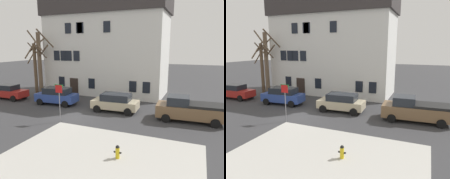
# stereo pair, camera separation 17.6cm
# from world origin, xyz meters

# --- Properties ---
(ground_plane) EXTENTS (120.00, 120.00, 0.00)m
(ground_plane) POSITION_xyz_m (0.00, 0.00, 0.00)
(ground_plane) COLOR #38383A
(sidewalk_slab) EXTENTS (10.39, 7.85, 0.12)m
(sidewalk_slab) POSITION_xyz_m (5.16, -5.88, 0.06)
(sidewalk_slab) COLOR #B7B5AD
(sidewalk_slab) RESTS_ON ground_plane
(building_main) EXTENTS (15.31, 6.65, 11.64)m
(building_main) POSITION_xyz_m (-1.49, 10.14, 5.91)
(building_main) COLOR white
(building_main) RESTS_ON ground_plane
(tree_bare_near) EXTENTS (2.40, 2.38, 6.57)m
(tree_bare_near) POSITION_xyz_m (-8.92, 5.52, 3.42)
(tree_bare_near) COLOR brown
(tree_bare_near) RESTS_ON ground_plane
(tree_bare_mid) EXTENTS (3.11, 3.09, 7.87)m
(tree_bare_mid) POSITION_xyz_m (-8.48, 5.79, 4.22)
(tree_bare_mid) COLOR brown
(tree_bare_mid) RESTS_ON ground_plane
(car_red_sedan) EXTENTS (4.43, 2.03, 1.65)m
(car_red_sedan) POSITION_xyz_m (-10.33, 2.50, 0.83)
(car_red_sedan) COLOR #AD231E
(car_red_sedan) RESTS_ON ground_plane
(car_blue_wagon) EXTENTS (4.41, 2.21, 1.75)m
(car_blue_wagon) POSITION_xyz_m (-3.79, 2.68, 0.91)
(car_blue_wagon) COLOR #2D4799
(car_blue_wagon) RESTS_ON ground_plane
(car_beige_wagon) EXTENTS (4.33, 2.24, 1.67)m
(car_beige_wagon) POSITION_xyz_m (2.72, 2.72, 0.87)
(car_beige_wagon) COLOR #C6B793
(car_beige_wagon) RESTS_ON ground_plane
(pickup_truck_brown) EXTENTS (5.36, 2.47, 1.98)m
(pickup_truck_brown) POSITION_xyz_m (9.16, 2.60, 0.96)
(pickup_truck_brown) COLOR brown
(pickup_truck_brown) RESTS_ON ground_plane
(fire_hydrant) EXTENTS (0.42, 0.22, 0.72)m
(fire_hydrant) POSITION_xyz_m (6.03, -5.29, 0.49)
(fire_hydrant) COLOR gold
(fire_hydrant) RESTS_ON sidewalk_slab
(street_sign_pole) EXTENTS (0.76, 0.07, 3.02)m
(street_sign_pole) POSITION_xyz_m (-0.27, -1.61, 2.10)
(street_sign_pole) COLOR slate
(street_sign_pole) RESTS_ON ground_plane
(bicycle_leaning) EXTENTS (1.66, 0.64, 1.03)m
(bicycle_leaning) POSITION_xyz_m (-4.38, 5.56, 0.37)
(bicycle_leaning) COLOR black
(bicycle_leaning) RESTS_ON ground_plane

